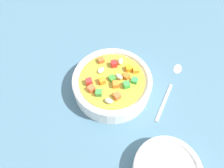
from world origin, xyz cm
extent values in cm
cube|color=#42667A|center=(0.00, 0.00, -1.00)|extent=(140.00, 140.00, 2.00)
cylinder|color=white|center=(0.00, 0.00, 2.23)|extent=(20.27, 20.27, 4.46)
torus|color=white|center=(0.00, 0.00, 4.87)|extent=(20.41, 20.41, 1.35)
cylinder|color=#AA942D|center=(0.00, 0.00, 4.66)|extent=(16.86, 16.86, 0.40)
cube|color=#388638|center=(2.66, 4.69, 5.56)|extent=(1.63, 1.63, 1.40)
ellipsoid|color=beige|center=(-0.09, 6.47, 5.48)|extent=(2.35, 1.85, 1.25)
cube|color=orange|center=(3.55, -5.40, 5.43)|extent=(2.00, 2.00, 1.14)
ellipsoid|color=beige|center=(-1.69, -0.57, 5.57)|extent=(2.45, 2.22, 1.41)
cube|color=red|center=(-0.15, -4.35, 5.68)|extent=(1.87, 1.87, 1.63)
cube|color=red|center=(5.47, 1.89, 5.66)|extent=(1.95, 1.95, 1.60)
cube|color=#388C2D|center=(-0.13, 0.30, 5.39)|extent=(2.08, 2.08, 1.06)
cube|color=orange|center=(-3.51, -1.04, 5.41)|extent=(2.06, 2.06, 1.11)
ellipsoid|color=beige|center=(-1.60, -5.53, 5.53)|extent=(1.55, 2.20, 1.34)
ellipsoid|color=beige|center=(3.13, -2.22, 5.28)|extent=(2.27, 2.45, 0.84)
cube|color=orange|center=(-1.78, 5.02, 5.56)|extent=(2.08, 2.08, 1.39)
cube|color=green|center=(-3.75, 1.67, 5.62)|extent=(1.96, 1.96, 1.51)
cube|color=orange|center=(2.34, 1.21, 5.60)|extent=(2.01, 2.01, 1.47)
cube|color=orange|center=(-5.80, -3.25, 5.43)|extent=(1.73, 1.73, 1.13)
cube|color=green|center=(-5.67, 0.13, 5.39)|extent=(1.79, 1.79, 1.05)
cube|color=orange|center=(-1.14, 1.82, 5.58)|extent=(1.78, 1.78, 1.43)
cube|color=orange|center=(-3.92, -3.45, 5.48)|extent=(1.96, 1.96, 1.24)
cube|color=#DC5A2F|center=(4.61, 3.72, 5.58)|extent=(2.08, 2.08, 1.44)
cylinder|color=silver|center=(-13.96, 2.45, 0.43)|extent=(4.76, 11.48, 0.85)
ellipsoid|color=silver|center=(-18.03, -9.07, 0.39)|extent=(3.28, 3.96, 0.78)
camera|label=1|loc=(-3.47, 29.53, 49.52)|focal=34.04mm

